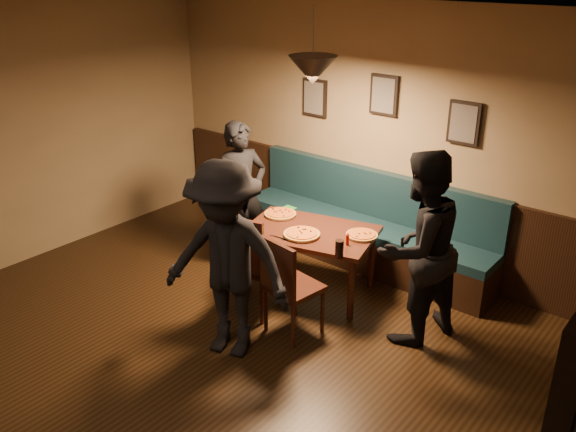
% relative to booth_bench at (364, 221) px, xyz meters
% --- Properties ---
extents(floor, '(7.00, 7.00, 0.00)m').
position_rel_booth_bench_xyz_m(floor, '(0.00, -3.20, -0.50)').
color(floor, black).
rests_on(floor, ground).
extents(ceiling, '(7.00, 7.00, 0.00)m').
position_rel_booth_bench_xyz_m(ceiling, '(0.00, -3.20, 2.30)').
color(ceiling, silver).
rests_on(ceiling, ground).
extents(wall_back, '(6.00, 0.00, 6.00)m').
position_rel_booth_bench_xyz_m(wall_back, '(0.00, 0.30, 0.90)').
color(wall_back, '#8C704F').
rests_on(wall_back, ground).
extents(wainscot, '(5.88, 0.06, 1.00)m').
position_rel_booth_bench_xyz_m(wainscot, '(0.00, 0.27, 0.00)').
color(wainscot, black).
rests_on(wainscot, ground).
extents(booth_bench, '(3.00, 0.60, 1.00)m').
position_rel_booth_bench_xyz_m(booth_bench, '(0.00, 0.00, 0.00)').
color(booth_bench, '#0F232D').
rests_on(booth_bench, ground).
extents(picture_left, '(0.32, 0.04, 0.42)m').
position_rel_booth_bench_xyz_m(picture_left, '(-0.90, 0.27, 1.20)').
color(picture_left, black).
rests_on(picture_left, wall_back).
extents(picture_center, '(0.32, 0.04, 0.42)m').
position_rel_booth_bench_xyz_m(picture_center, '(0.00, 0.27, 1.35)').
color(picture_center, black).
rests_on(picture_center, wall_back).
extents(picture_right, '(0.32, 0.04, 0.42)m').
position_rel_booth_bench_xyz_m(picture_right, '(0.90, 0.27, 1.20)').
color(picture_right, black).
rests_on(picture_right, wall_back).
extents(pendant_lamp, '(0.44, 0.44, 0.25)m').
position_rel_booth_bench_xyz_m(pendant_lamp, '(-0.08, -0.87, 1.75)').
color(pendant_lamp, black).
rests_on(pendant_lamp, ceiling).
extents(dining_table, '(1.43, 1.11, 0.68)m').
position_rel_booth_bench_xyz_m(dining_table, '(-0.08, -0.87, -0.16)').
color(dining_table, black).
rests_on(dining_table, floor).
extents(chair_near_left, '(0.58, 0.58, 1.05)m').
position_rel_booth_bench_xyz_m(chair_near_left, '(-0.30, -1.51, 0.02)').
color(chair_near_left, black).
rests_on(chair_near_left, floor).
extents(chair_near_right, '(0.48, 0.48, 0.96)m').
position_rel_booth_bench_xyz_m(chair_near_right, '(0.26, -1.55, -0.02)').
color(chair_near_right, black).
rests_on(chair_near_right, floor).
extents(diner_left, '(0.55, 0.68, 1.61)m').
position_rel_booth_bench_xyz_m(diner_left, '(-1.05, -0.82, 0.31)').
color(diner_left, black).
rests_on(diner_left, floor).
extents(diner_right, '(0.90, 1.02, 1.75)m').
position_rel_booth_bench_xyz_m(diner_right, '(1.12, -0.92, 0.38)').
color(diner_right, black).
rests_on(diner_right, floor).
extents(diner_front, '(1.27, 0.95, 1.74)m').
position_rel_booth_bench_xyz_m(diner_front, '(-0.00, -2.12, 0.37)').
color(diner_front, black).
rests_on(diner_front, floor).
extents(pizza_a, '(0.39, 0.39, 0.04)m').
position_rel_booth_bench_xyz_m(pizza_a, '(-0.55, -0.77, 0.20)').
color(pizza_a, orange).
rests_on(pizza_a, dining_table).
extents(pizza_b, '(0.47, 0.47, 0.04)m').
position_rel_booth_bench_xyz_m(pizza_b, '(-0.07, -1.03, 0.20)').
color(pizza_b, gold).
rests_on(pizza_b, dining_table).
extents(pizza_c, '(0.40, 0.40, 0.04)m').
position_rel_booth_bench_xyz_m(pizza_c, '(0.39, -0.67, 0.20)').
color(pizza_c, orange).
rests_on(pizza_c, dining_table).
extents(soda_glass, '(0.10, 0.10, 0.17)m').
position_rel_booth_bench_xyz_m(soda_glass, '(0.47, -1.17, 0.26)').
color(soda_glass, black).
rests_on(soda_glass, dining_table).
extents(tabasco_bottle, '(0.04, 0.04, 0.13)m').
position_rel_booth_bench_xyz_m(tabasco_bottle, '(0.39, -0.91, 0.24)').
color(tabasco_bottle, '#940D04').
rests_on(tabasco_bottle, dining_table).
extents(napkin_a, '(0.14, 0.14, 0.01)m').
position_rel_booth_bench_xyz_m(napkin_a, '(-0.61, -0.57, 0.18)').
color(napkin_a, '#1D7024').
rests_on(napkin_a, dining_table).
extents(napkin_b, '(0.20, 0.20, 0.01)m').
position_rel_booth_bench_xyz_m(napkin_b, '(-0.62, -1.18, 0.18)').
color(napkin_b, '#1F7625').
rests_on(napkin_b, dining_table).
extents(cutlery_set, '(0.20, 0.04, 0.00)m').
position_rel_booth_bench_xyz_m(cutlery_set, '(-0.15, -1.20, 0.18)').
color(cutlery_set, '#B4B4B9').
rests_on(cutlery_set, dining_table).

